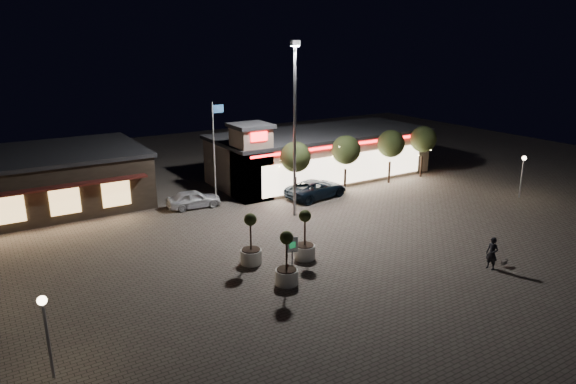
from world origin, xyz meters
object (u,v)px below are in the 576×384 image
pedestrian (492,253)px  planter_mid (287,268)px  pickup_truck (316,189)px  white_sedan (194,199)px  planter_left (251,248)px  valet_sign (292,248)px

pedestrian → planter_mid: (-10.76, 4.51, -0.02)m
pickup_truck → planter_mid: 15.59m
pickup_truck → white_sedan: size_ratio=1.32×
pedestrian → planter_left: bearing=-132.7°
planter_left → planter_mid: planter_left is taller
pickup_truck → valet_sign: bearing=131.4°
planter_mid → planter_left: bearing=96.5°
pedestrian → valet_sign: (-9.70, 5.64, 0.48)m
pickup_truck → white_sedan: pickup_truck is taller
pedestrian → planter_left: planter_left is taller
white_sedan → planter_left: bearing=-178.5°
planter_mid → white_sedan: bearing=87.4°
pedestrian → planter_left: 13.59m
white_sedan → valet_sign: 13.53m
pickup_truck → planter_mid: (-10.16, -11.82, 0.17)m
planter_mid → pickup_truck: bearing=49.3°
planter_left → valet_sign: planter_left is taller
pickup_truck → valet_sign: size_ratio=2.66×
white_sedan → planter_mid: planter_mid is taller
planter_left → pickup_truck: bearing=39.0°
valet_sign → pickup_truck: bearing=49.6°
white_sedan → valet_sign: bearing=-171.6°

